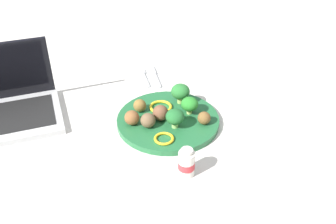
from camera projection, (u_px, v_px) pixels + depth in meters
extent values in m
plane|color=silver|center=(168.00, 123.00, 1.04)|extent=(4.00, 4.00, 0.00)
cylinder|color=#236638|center=(168.00, 120.00, 1.03)|extent=(0.28, 0.28, 0.02)
cylinder|color=#ACC46A|center=(189.00, 111.00, 1.04)|extent=(0.01, 0.01, 0.01)
ellipsoid|color=#29832A|center=(190.00, 104.00, 1.03)|extent=(0.05, 0.05, 0.04)
cylinder|color=#97CA6B|center=(175.00, 125.00, 0.99)|extent=(0.02, 0.02, 0.01)
ellipsoid|color=#22642D|center=(175.00, 117.00, 0.97)|extent=(0.05, 0.05, 0.04)
cylinder|color=#AAC866|center=(180.00, 100.00, 1.09)|extent=(0.02, 0.02, 0.02)
ellipsoid|color=#2A7332|center=(180.00, 91.00, 1.07)|extent=(0.05, 0.05, 0.04)
sphere|color=brown|center=(140.00, 105.00, 1.04)|extent=(0.04, 0.04, 0.04)
sphere|color=brown|center=(161.00, 113.00, 1.01)|extent=(0.04, 0.04, 0.04)
sphere|color=brown|center=(204.00, 118.00, 1.00)|extent=(0.04, 0.04, 0.04)
sphere|color=brown|center=(132.00, 117.00, 1.00)|extent=(0.04, 0.04, 0.04)
sphere|color=brown|center=(148.00, 120.00, 0.98)|extent=(0.04, 0.04, 0.04)
torus|color=yellow|center=(164.00, 139.00, 0.95)|extent=(0.06, 0.06, 0.01)
torus|color=yellow|center=(161.00, 107.00, 1.06)|extent=(0.07, 0.07, 0.01)
cube|color=white|center=(149.00, 78.00, 1.24)|extent=(0.17, 0.12, 0.01)
cube|color=silver|center=(145.00, 80.00, 1.22)|extent=(0.09, 0.01, 0.01)
cube|color=silver|center=(141.00, 71.00, 1.26)|extent=(0.03, 0.02, 0.01)
cube|color=silver|center=(156.00, 80.00, 1.21)|extent=(0.09, 0.02, 0.01)
cube|color=silver|center=(152.00, 70.00, 1.27)|extent=(0.06, 0.02, 0.01)
cylinder|color=white|center=(186.00, 164.00, 0.85)|extent=(0.04, 0.04, 0.06)
cylinder|color=red|center=(186.00, 165.00, 0.85)|extent=(0.04, 0.04, 0.02)
cylinder|color=silver|center=(187.00, 151.00, 0.83)|extent=(0.03, 0.03, 0.01)
cube|color=silver|center=(1.00, 121.00, 1.03)|extent=(0.24, 0.34, 0.02)
cube|color=black|center=(1.00, 118.00, 1.02)|extent=(0.18, 0.29, 0.00)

